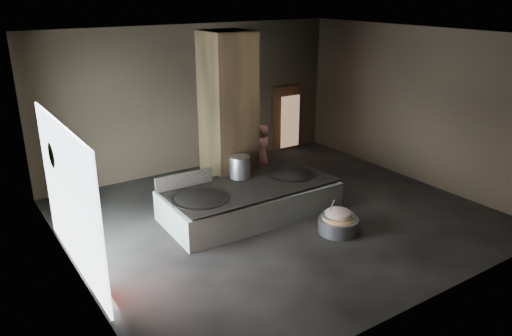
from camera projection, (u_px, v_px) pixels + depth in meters
floor at (278, 218)px, 12.79m from camera, size 10.00×9.00×0.10m
ceiling at (281, 33)px, 11.22m from camera, size 10.00×9.00×0.10m
back_wall at (193, 98)px, 15.56m from camera, size 10.00×0.10×4.50m
front_wall at (438, 192)px, 8.44m from camera, size 10.00×0.10×4.50m
left_wall at (63, 172)px, 9.37m from camera, size 0.10×9.00×4.50m
right_wall at (418, 105)px, 14.64m from camera, size 0.10×9.00×4.50m
pillar at (228, 117)px, 13.33m from camera, size 1.20×1.20×4.50m
hearth_platform at (250, 201)px, 12.72m from camera, size 4.44×2.23×0.76m
platform_cap at (250, 185)px, 12.57m from camera, size 4.28×2.05×0.03m
wok_left at (200, 201)px, 11.80m from camera, size 1.38×1.38×0.38m
wok_left_rim at (200, 198)px, 11.78m from camera, size 1.41×1.41×0.05m
wok_right at (291, 176)px, 13.34m from camera, size 1.28×1.28×0.36m
wok_right_rim at (291, 174)px, 13.32m from camera, size 1.31×1.31×0.05m
stock_pot at (240, 167)px, 12.92m from camera, size 0.53×0.53×0.57m
splash_guard at (184, 180)px, 12.33m from camera, size 1.52×0.11×0.38m
cook at (262, 155)px, 14.58m from camera, size 0.72×0.53×1.80m
veg_basin at (338, 225)px, 11.88m from camera, size 1.11×1.11×0.35m
veg_fill at (339, 219)px, 11.82m from camera, size 0.79×0.79×0.24m
ladle at (330, 210)px, 11.79m from camera, size 0.13×0.38×0.68m
meat_basin at (338, 223)px, 11.93m from camera, size 1.04×1.04×0.43m
meat_fill at (339, 214)px, 11.85m from camera, size 0.65×0.65×0.25m
doorway_near at (228, 129)px, 16.50m from camera, size 1.18×0.08×2.38m
doorway_near_glow at (231, 132)px, 16.29m from camera, size 0.84×0.04×1.98m
doorway_far at (286, 119)px, 17.75m from camera, size 1.18×0.08×2.38m
doorway_far_glow at (290, 122)px, 17.60m from camera, size 0.78×0.04×1.84m
left_opening at (70, 199)px, 9.80m from camera, size 0.04×4.20×3.10m
pavilion_sliver at (98, 260)px, 9.07m from camera, size 0.05×0.90×1.70m
tree_silhouette at (57, 154)px, 10.50m from camera, size 0.28×1.10×1.10m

